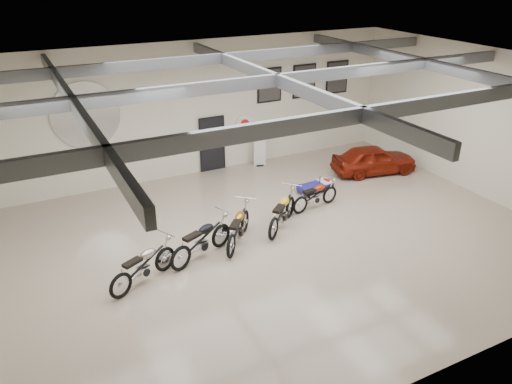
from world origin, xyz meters
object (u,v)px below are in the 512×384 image
motorcycle_gold (238,227)px  vintage_car (374,159)px  motorcycle_silver (143,265)px  motorcycle_black (201,240)px  motorcycle_yellow (282,211)px  banner_stand (260,145)px  motorcycle_red (315,195)px  go_kart (318,184)px

motorcycle_gold → vintage_car: (6.95, 2.48, 0.00)m
motorcycle_silver → vintage_car: bearing=-8.9°
motorcycle_black → motorcycle_gold: (1.23, 0.24, -0.02)m
motorcycle_yellow → banner_stand: bearing=29.4°
motorcycle_red → banner_stand: bearing=79.3°
motorcycle_silver → go_kart: bearing=-5.7°
motorcycle_gold → go_kart: motorcycle_gold is taller
motorcycle_silver → motorcycle_gold: motorcycle_gold is taller
motorcycle_silver → motorcycle_black: motorcycle_black is taller
motorcycle_silver → motorcycle_red: (6.23, 1.62, -0.06)m
banner_stand → motorcycle_yellow: size_ratio=0.82×
motorcycle_black → motorcycle_yellow: size_ratio=1.02×
motorcycle_silver → go_kart: motorcycle_silver is taller
motorcycle_yellow → motorcycle_silver: bearing=150.9°
motorcycle_yellow → go_kart: size_ratio=1.38×
go_kart → motorcycle_black: bearing=-162.3°
vintage_car → motorcycle_silver: bearing=119.1°
motorcycle_yellow → motorcycle_red: motorcycle_yellow is taller
motorcycle_yellow → motorcycle_black: bearing=149.0°
motorcycle_black → motorcycle_yellow: 2.87m
banner_stand → vintage_car: size_ratio=0.54×
motorcycle_red → vintage_car: vintage_car is taller
motorcycle_black → vintage_car: (8.18, 2.72, -0.02)m
motorcycle_gold → motorcycle_red: size_ratio=1.14×
motorcycle_silver → motorcycle_yellow: (4.58, 0.95, 0.02)m
banner_stand → motorcycle_silver: size_ratio=0.84×
motorcycle_gold → motorcycle_red: 3.38m
go_kart → vintage_car: vintage_car is taller
motorcycle_silver → motorcycle_black: bearing=-11.9°
motorcycle_black → motorcycle_red: bearing=-9.1°
motorcycle_silver → go_kart: size_ratio=1.34×
go_kart → motorcycle_silver: bearing=-164.3°
motorcycle_silver → motorcycle_yellow: motorcycle_yellow is taller
banner_stand → vintage_car: bearing=-21.8°
vintage_car → motorcycle_red: bearing=124.2°
motorcycle_red → motorcycle_silver: bearing=-174.7°
banner_stand → vintage_car: (3.60, -2.66, -0.33)m
motorcycle_gold → motorcycle_black: bearing=141.7°
motorcycle_black → vintage_car: size_ratio=0.68×
motorcycle_yellow → motorcycle_red: size_ratio=1.16×
vintage_car → motorcycle_black: bearing=119.8°
motorcycle_silver → motorcycle_gold: (2.98, 0.71, 0.01)m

